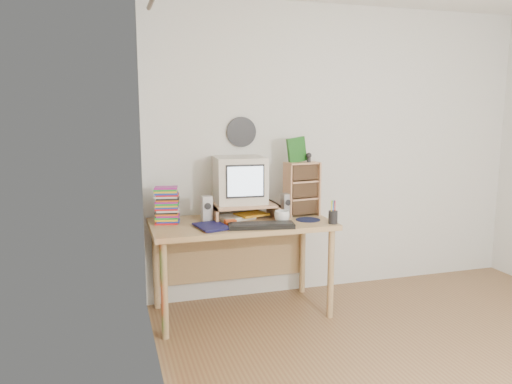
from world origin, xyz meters
TOP-DOWN VIEW (x-y plane):
  - floor at (0.00, 0.00)m, footprint 3.50×3.50m
  - back_wall at (0.00, 1.75)m, footprint 3.50×0.00m
  - left_wall at (-1.75, 0.00)m, footprint 0.00×3.50m
  - curtain at (-1.71, 0.48)m, footprint 0.00×2.20m
  - wall_disc at (-0.93, 1.73)m, footprint 0.25×0.02m
  - desk at (-1.03, 1.44)m, footprint 1.40×0.70m
  - monitor_riser at (-0.98, 1.48)m, footprint 0.52×0.30m
  - crt_monitor at (-0.99, 1.53)m, footprint 0.41×0.41m
  - speaker_left at (-1.29, 1.43)m, footprint 0.08×0.08m
  - speaker_right at (-0.63, 1.44)m, footprint 0.08×0.08m
  - keyboard at (-0.94, 1.14)m, footprint 0.51×0.24m
  - dvd_stack at (-1.59, 1.49)m, footprint 0.19×0.15m
  - cd_rack at (-0.49, 1.46)m, footprint 0.28×0.17m
  - mug at (-0.74, 1.25)m, footprint 0.15×0.15m
  - diary at (-1.40, 1.22)m, footprint 0.28×0.23m
  - mousepad at (-0.51, 1.28)m, footprint 0.21×0.21m
  - pen_cup at (-0.38, 1.11)m, footprint 0.09×0.09m
  - papers at (-1.00, 1.49)m, footprint 0.32×0.27m
  - red_box at (-1.14, 1.28)m, footprint 0.09×0.06m
  - game_box at (-0.53, 1.48)m, footprint 0.16×0.05m
  - webcam at (-0.44, 1.45)m, footprint 0.05×0.05m

SIDE VIEW (x-z plane):
  - floor at x=0.00m, z-range 0.00..0.00m
  - desk at x=-1.03m, z-range 0.24..0.99m
  - mousepad at x=-0.51m, z-range 0.75..0.75m
  - keyboard at x=-0.94m, z-range 0.75..0.78m
  - papers at x=-1.00m, z-range 0.75..0.79m
  - red_box at x=-1.14m, z-range 0.75..0.79m
  - diary at x=-1.40m, z-range 0.75..0.80m
  - mug at x=-0.74m, z-range 0.75..0.84m
  - pen_cup at x=-0.38m, z-range 0.75..0.89m
  - monitor_riser at x=-0.98m, z-range 0.78..0.90m
  - speaker_right at x=-0.63m, z-range 0.75..0.94m
  - speaker_left at x=-1.29m, z-range 0.75..0.96m
  - dvd_stack at x=-1.59m, z-range 0.75..0.99m
  - cd_rack at x=-0.49m, z-range 0.75..1.19m
  - crt_monitor at x=-0.99m, z-range 0.87..1.24m
  - curtain at x=-1.71m, z-range 0.05..2.25m
  - webcam at x=-0.44m, z-range 1.19..1.27m
  - back_wall at x=0.00m, z-range -0.50..3.00m
  - left_wall at x=-1.75m, z-range -0.50..3.00m
  - game_box at x=-0.53m, z-range 1.19..1.39m
  - wall_disc at x=-0.93m, z-range 1.30..1.55m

